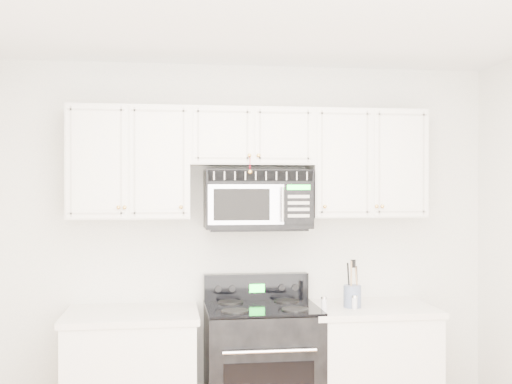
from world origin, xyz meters
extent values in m
cube|color=white|center=(0.00, 1.75, 1.30)|extent=(3.50, 0.01, 2.60)
cube|color=silver|center=(-0.80, 1.44, 0.90)|extent=(0.86, 0.65, 0.04)
cube|color=silver|center=(0.80, 1.44, 0.44)|extent=(0.82, 0.63, 0.88)
cube|color=silver|center=(0.80, 1.44, 0.90)|extent=(0.86, 0.65, 0.04)
cube|color=black|center=(0.06, 1.43, 0.46)|extent=(0.74, 0.64, 0.92)
cylinder|color=silver|center=(0.06, 1.08, 0.72)|extent=(0.59, 0.02, 0.02)
cube|color=black|center=(0.06, 1.43, 0.93)|extent=(0.74, 0.64, 0.02)
cube|color=black|center=(0.06, 1.71, 1.02)|extent=(0.74, 0.08, 0.20)
cube|color=#19FF33|center=(0.06, 1.67, 1.02)|extent=(0.11, 0.00, 0.06)
cube|color=silver|center=(-0.82, 1.58, 1.90)|extent=(0.80, 0.33, 0.75)
cube|color=silver|center=(0.82, 1.58, 1.90)|extent=(0.80, 0.33, 0.75)
cube|color=silver|center=(0.00, 1.58, 2.08)|extent=(0.84, 0.33, 0.39)
sphere|color=#DCAB52|center=(-0.84, 1.40, 1.60)|extent=(0.03, 0.03, 0.03)
sphere|color=#DCAB52|center=(-0.48, 1.40, 1.60)|extent=(0.03, 0.03, 0.03)
sphere|color=#DCAB52|center=(0.48, 1.40, 1.60)|extent=(0.03, 0.03, 0.03)
sphere|color=#DCAB52|center=(0.84, 1.40, 1.60)|extent=(0.03, 0.03, 0.03)
sphere|color=#DCAB52|center=(-0.03, 1.40, 1.94)|extent=(0.03, 0.03, 0.03)
sphere|color=#DCAB52|center=(0.03, 1.40, 1.94)|extent=(0.03, 0.03, 0.03)
cylinder|color=#AE0315|center=(-0.03, 1.40, 1.89)|extent=(0.00, 0.00, 0.10)
sphere|color=#DCAB52|center=(-0.03, 1.40, 1.83)|extent=(0.03, 0.03, 0.03)
cube|color=black|center=(0.04, 1.57, 1.65)|extent=(0.72, 0.36, 0.40)
cube|color=#B7B2A9|center=(0.04, 1.40, 1.81)|extent=(0.70, 0.01, 0.07)
cube|color=#AAAAB6|center=(-0.05, 1.39, 1.62)|extent=(0.50, 0.01, 0.27)
cube|color=black|center=(-0.08, 1.38, 1.62)|extent=(0.37, 0.01, 0.21)
cube|color=black|center=(0.30, 1.39, 1.62)|extent=(0.20, 0.01, 0.27)
cube|color=#19FF33|center=(0.30, 1.38, 1.73)|extent=(0.16, 0.00, 0.03)
cylinder|color=silver|center=(0.18, 1.35, 1.62)|extent=(0.02, 0.02, 0.23)
cylinder|color=slate|center=(0.67, 1.39, 0.99)|extent=(0.12, 0.12, 0.15)
cylinder|color=#9A7752|center=(0.70, 1.39, 1.07)|extent=(0.01, 0.01, 0.26)
cylinder|color=black|center=(0.65, 1.42, 1.08)|extent=(0.01, 0.01, 0.28)
cylinder|color=#9A7752|center=(0.65, 1.36, 1.09)|extent=(0.01, 0.01, 0.30)
cylinder|color=black|center=(0.70, 1.39, 1.07)|extent=(0.01, 0.01, 0.26)
cylinder|color=silver|center=(0.45, 1.30, 0.96)|extent=(0.04, 0.04, 0.08)
cylinder|color=silver|center=(0.45, 1.30, 1.00)|extent=(0.04, 0.04, 0.01)
cylinder|color=silver|center=(0.66, 1.32, 0.96)|extent=(0.04, 0.04, 0.08)
cylinder|color=silver|center=(0.66, 1.32, 1.01)|extent=(0.04, 0.04, 0.01)
camera|label=1|loc=(-0.56, -2.80, 1.73)|focal=45.00mm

